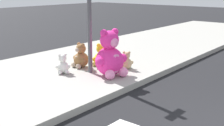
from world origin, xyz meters
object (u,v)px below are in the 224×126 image
plush_pink_large (110,57)px  plush_yellow (101,57)px  plush_tan (126,62)px  sign_pole (89,6)px  plush_brown (81,57)px  plush_white (63,65)px

plush_pink_large → plush_yellow: size_ratio=1.74×
plush_tan → sign_pole: bearing=149.8°
plush_brown → plush_yellow: 0.56m
plush_yellow → sign_pole: bearing=-164.5°
plush_tan → plush_yellow: 0.74m
plush_yellow → plush_brown: bearing=134.4°
plush_pink_large → plush_white: size_ratio=2.30×
sign_pole → plush_yellow: 1.56m
plush_brown → plush_yellow: plush_brown is taller
plush_pink_large → plush_yellow: bearing=56.6°
plush_tan → plush_yellow: plush_yellow is taller
plush_pink_large → sign_pole: bearing=100.2°
plush_yellow → plush_pink_large: bearing=-123.4°
plush_white → plush_yellow: plush_yellow is taller
plush_pink_large → plush_brown: 1.17m
plush_tan → plush_pink_large: bearing=-174.7°
sign_pole → plush_pink_large: size_ratio=2.72×
sign_pole → plush_yellow: bearing=15.5°
plush_brown → plush_tan: bearing=-58.0°
sign_pole → plush_pink_large: sign_pole is taller
sign_pole → plush_pink_large: 1.36m
sign_pole → plush_brown: 1.55m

